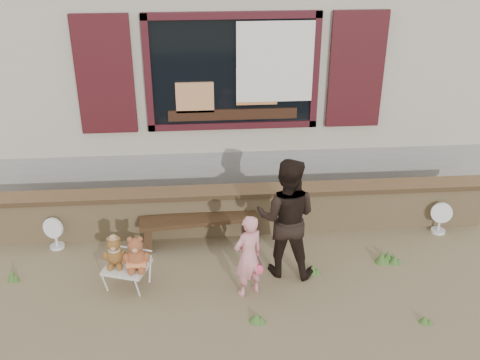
{
  "coord_description": "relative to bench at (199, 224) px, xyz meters",
  "views": [
    {
      "loc": [
        -0.51,
        -5.9,
        4.18
      ],
      "look_at": [
        0.0,
        0.6,
        1.0
      ],
      "focal_mm": 42.0,
      "sensor_mm": 36.0,
      "label": 1
    }
  ],
  "objects": [
    {
      "name": "bench",
      "position": [
        0.0,
        0.0,
        0.0
      ],
      "size": [
        1.61,
        0.5,
        0.41
      ],
      "rotation": [
        0.0,
        0.0,
        0.1
      ],
      "color": "#322011",
      "rests_on": "ground"
    },
    {
      "name": "brick_wall",
      "position": [
        0.56,
        0.29,
        0.04
      ],
      "size": [
        7.1,
        0.36,
        0.67
      ],
      "color": "tan",
      "rests_on": "ground"
    },
    {
      "name": "fan_left",
      "position": [
        -1.93,
        0.04,
        -0.06
      ],
      "size": [
        0.3,
        0.2,
        0.47
      ],
      "rotation": [
        0.0,
        0.0,
        -0.35
      ],
      "color": "white",
      "rests_on": "ground"
    },
    {
      "name": "grass_tufts",
      "position": [
        1.4,
        -0.95,
        -0.23
      ],
      "size": [
        5.0,
        1.37,
        0.16
      ],
      "color": "#406628",
      "rests_on": "ground"
    },
    {
      "name": "teddy_bear_right",
      "position": [
        -0.74,
        -0.97,
        0.22
      ],
      "size": [
        0.39,
        0.36,
        0.43
      ],
      "primitive_type": null,
      "rotation": [
        0.0,
        0.0,
        -0.33
      ],
      "color": "brown",
      "rests_on": "folding_chair"
    },
    {
      "name": "child",
      "position": [
        0.57,
        -1.16,
        0.23
      ],
      "size": [
        0.46,
        0.4,
        1.05
      ],
      "primitive_type": "imported",
      "rotation": [
        0.0,
        0.0,
        3.63
      ],
      "color": "pink",
      "rests_on": "ground"
    },
    {
      "name": "adult",
      "position": [
        1.07,
        -0.75,
        0.48
      ],
      "size": [
        0.89,
        0.77,
        1.55
      ],
      "primitive_type": "imported",
      "rotation": [
        0.0,
        0.0,
        2.87
      ],
      "color": "black",
      "rests_on": "ground"
    },
    {
      "name": "ground",
      "position": [
        0.56,
        -0.71,
        -0.3
      ],
      "size": [
        80.0,
        80.0,
        0.0
      ],
      "primitive_type": "plane",
      "color": "olive",
      "rests_on": "ground"
    },
    {
      "name": "shopfront",
      "position": [
        0.56,
        3.77,
        1.7
      ],
      "size": [
        8.04,
        5.13,
        4.0
      ],
      "color": "gray",
      "rests_on": "ground"
    },
    {
      "name": "folding_chair",
      "position": [
        -0.87,
        -0.92,
        -0.02
      ],
      "size": [
        0.61,
        0.57,
        0.3
      ],
      "rotation": [
        0.0,
        0.0,
        -0.33
      ],
      "color": "silver",
      "rests_on": "ground"
    },
    {
      "name": "fan_right",
      "position": [
        3.4,
        0.02,
        -0.06
      ],
      "size": [
        0.31,
        0.2,
        0.48
      ],
      "rotation": [
        0.0,
        0.0,
        -0.26
      ],
      "color": "white",
      "rests_on": "ground"
    },
    {
      "name": "teddy_bear_left",
      "position": [
        -1.01,
        -0.88,
        0.2
      ],
      "size": [
        0.35,
        0.33,
        0.39
      ],
      "primitive_type": null,
      "rotation": [
        0.0,
        0.0,
        -0.33
      ],
      "color": "brown",
      "rests_on": "folding_chair"
    }
  ]
}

